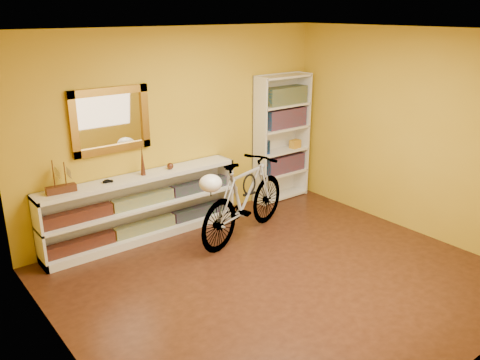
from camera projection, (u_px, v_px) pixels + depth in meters
floor at (279, 279)px, 5.45m from camera, size 4.50×4.00×0.01m
ceiling at (286, 31)px, 4.59m from camera, size 4.50×4.00×0.01m
back_wall at (179, 129)px, 6.52m from camera, size 4.50×0.01×2.60m
left_wall at (60, 220)px, 3.71m from camera, size 0.01×4.00×2.60m
right_wall at (413, 133)px, 6.33m from camera, size 0.01×4.00×2.60m
gilt_mirror at (111, 120)px, 5.85m from camera, size 0.98×0.06×0.78m
wall_socket at (235, 190)px, 7.37m from camera, size 0.09×0.02×0.09m
console_unit at (143, 207)px, 6.26m from camera, size 2.60×0.35×0.85m
cd_row_lower at (145, 226)px, 6.33m from camera, size 2.50×0.13×0.14m
cd_row_upper at (143, 200)px, 6.21m from camera, size 2.50×0.13×0.14m
model_ship at (60, 176)px, 5.49m from camera, size 0.34×0.15×0.39m
toy_car at (108, 182)px, 5.87m from camera, size 0.00×0.00×0.00m
bronze_ornament at (142, 161)px, 6.08m from camera, size 0.06×0.06×0.37m
decorative_orb at (170, 166)px, 6.35m from camera, size 0.08×0.08×0.08m
bookcase at (282, 138)px, 7.48m from camera, size 0.90×0.30×1.90m
book_row_a at (283, 163)px, 7.65m from camera, size 0.70×0.22×0.26m
book_row_b at (285, 118)px, 7.41m from camera, size 0.70×0.22×0.28m
book_row_c at (285, 95)px, 7.30m from camera, size 0.70×0.22×0.25m
travel_mug at (267, 147)px, 7.32m from camera, size 0.09×0.09×0.20m
red_tin at (271, 99)px, 7.19m from camera, size 0.16×0.16×0.18m
yellow_bag at (295, 144)px, 7.64m from camera, size 0.17×0.12×0.13m
bicycle at (245, 198)px, 6.30m from camera, size 0.95×1.83×1.04m
helmet at (211, 183)px, 5.64m from camera, size 0.27×0.26×0.20m
u_lock at (249, 184)px, 6.32m from camera, size 0.21×0.02×0.21m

